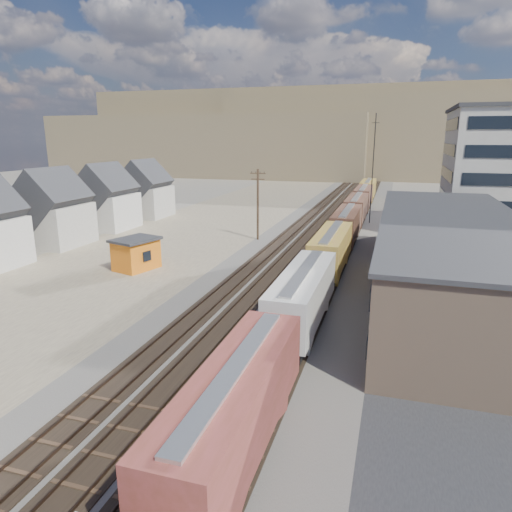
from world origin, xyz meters
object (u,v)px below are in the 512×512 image
(utility_pole_north, at_px, (258,203))
(maintenance_shed, at_px, (136,254))
(freight_train, at_px, (340,235))
(parked_car_blue, at_px, (476,252))

(utility_pole_north, relative_size, maintenance_shed, 1.76)
(freight_train, xyz_separation_m, utility_pole_north, (-12.30, 6.34, 2.50))
(utility_pole_north, relative_size, parked_car_blue, 1.67)
(freight_train, distance_m, utility_pole_north, 14.06)
(maintenance_shed, xyz_separation_m, parked_car_blue, (36.71, 15.82, -0.97))
(maintenance_shed, bearing_deg, parked_car_blue, 23.31)
(freight_train, xyz_separation_m, maintenance_shed, (-20.84, -11.97, -0.99))
(freight_train, bearing_deg, maintenance_shed, -150.14)
(freight_train, bearing_deg, utility_pole_north, 152.73)
(freight_train, height_order, parked_car_blue, freight_train)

